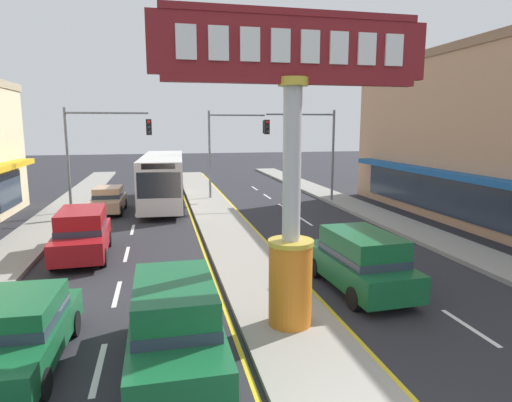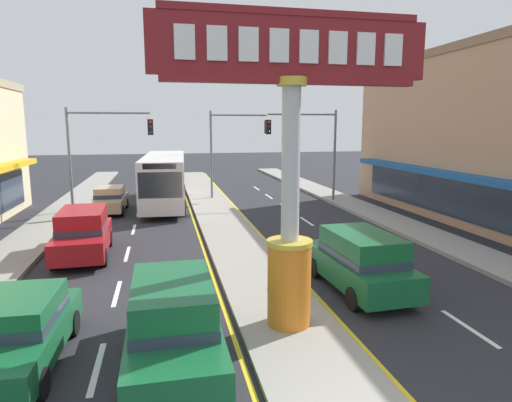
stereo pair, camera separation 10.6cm
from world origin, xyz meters
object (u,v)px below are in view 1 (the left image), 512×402
Objects in this scene: suv_far_right_lane at (175,324)px; traffic_light_median_far at (231,140)px; district_sign at (292,165)px; suv_far_left_oncoming at (82,233)px; traffic_light_left_side at (99,142)px; traffic_light_right_side at (308,140)px; sedan_mid_left_lane at (19,332)px; suv_kerb_right at (360,260)px; sedan_near_left_lane at (108,199)px; bus_near_right_lane at (163,177)px.

traffic_light_median_far is at bearing 77.70° from suv_far_right_lane.
district_sign reaches higher than suv_far_left_oncoming.
traffic_light_left_side is 1.00× the size of traffic_light_right_side.
traffic_light_right_side is 16.40m from suv_far_left_oncoming.
sedan_mid_left_lane is (-12.75, -18.06, -3.46)m from traffic_light_right_side.
suv_kerb_right is at bearing 35.81° from district_sign.
traffic_light_right_side is at bearing 1.60° from sedan_near_left_lane.
suv_far_right_lane is at bearing -102.30° from traffic_light_median_far.
sedan_near_left_lane is at bearing 100.13° from suv_far_right_lane.
traffic_light_right_side is 1.34× the size of suv_far_right_lane.
sedan_near_left_lane is 1.00× the size of sedan_mid_left_lane.
suv_far_left_oncoming is (-6.24, 7.84, -3.26)m from district_sign.
bus_near_right_lane is 20.21m from suv_far_right_lane.
district_sign is at bearing -144.19° from suv_kerb_right.
traffic_light_median_far is at bearing 84.97° from district_sign.
traffic_light_right_side is at bearing 63.32° from suv_far_right_lane.
bus_near_right_lane reaches higher than sedan_mid_left_lane.
sedan_near_left_lane is (-12.75, -0.36, -3.46)m from traffic_light_right_side.
district_sign is 1.24× the size of traffic_light_median_far.
traffic_light_left_side is 17.76m from suv_kerb_right.
suv_far_left_oncoming is at bearing 148.06° from suv_kerb_right.
bus_near_right_lane is 2.59× the size of sedan_mid_left_lane.
suv_far_right_lane is at bearing -90.00° from bus_near_right_lane.
traffic_light_right_side is (6.52, 17.61, 0.00)m from district_sign.
sedan_near_left_lane is (-6.23, 17.25, -3.46)m from district_sign.
suv_far_left_oncoming is at bearing -90.03° from sedan_near_left_lane.
suv_far_right_lane is (-4.74, -21.77, -3.21)m from traffic_light_median_far.
traffic_light_left_side reaches higher than suv_kerb_right.
traffic_light_median_far is 0.55× the size of bus_near_right_lane.
bus_near_right_lane reaches higher than suv_far_right_lane.
sedan_near_left_lane is 0.93× the size of suv_far_left_oncoming.
bus_near_right_lane is at bearing 98.79° from district_sign.
sedan_mid_left_lane is 9.53m from suv_kerb_right.
traffic_light_median_far reaches higher than suv_kerb_right.
sedan_mid_left_lane is at bearing -175.86° from district_sign.
suv_far_left_oncoming is at bearing 110.06° from suv_far_right_lane.
district_sign reaches higher than sedan_mid_left_lane.
traffic_light_right_side is 21.31m from suv_far_right_lane.
traffic_light_right_side reaches higher than suv_far_right_lane.
traffic_light_left_side is at bearing -155.70° from traffic_light_median_far.
traffic_light_right_side is 1.32× the size of suv_kerb_right.
suv_kerb_right is (5.87, 3.33, 0.00)m from suv_far_right_lane.
suv_kerb_right is at bearing -86.50° from traffic_light_median_far.
bus_near_right_lane is (-9.46, 1.37, -2.38)m from traffic_light_right_side.
traffic_light_left_side reaches higher than sedan_near_left_lane.
traffic_light_median_far is 1.32× the size of suv_kerb_right.
traffic_light_right_side is 5.56m from traffic_light_median_far.
suv_far_left_oncoming is at bearing -142.56° from traffic_light_right_side.
traffic_light_left_side is at bearing 90.96° from sedan_mid_left_lane.
traffic_light_median_far is at bearing 69.06° from sedan_mid_left_lane.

